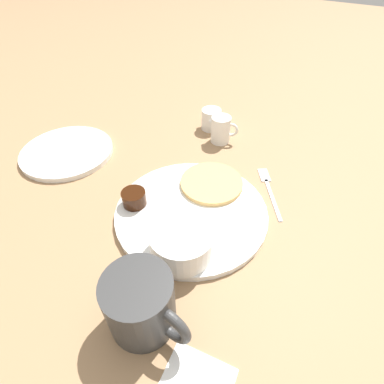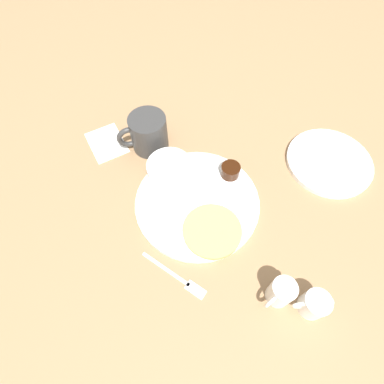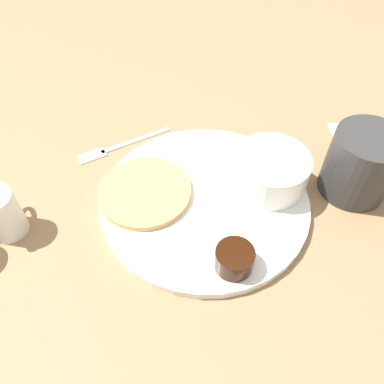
# 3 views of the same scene
# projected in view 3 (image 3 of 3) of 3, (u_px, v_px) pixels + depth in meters

# --- Properties ---
(ground_plane) EXTENTS (4.00, 4.00, 0.00)m
(ground_plane) POSITION_uv_depth(u_px,v_px,m) (204.00, 203.00, 0.51)
(ground_plane) COLOR #93704C
(plate) EXTENTS (0.28, 0.28, 0.01)m
(plate) POSITION_uv_depth(u_px,v_px,m) (205.00, 200.00, 0.51)
(plate) COLOR white
(plate) RESTS_ON ground_plane
(pancake_stack) EXTENTS (0.12, 0.12, 0.01)m
(pancake_stack) POSITION_uv_depth(u_px,v_px,m) (144.00, 194.00, 0.50)
(pancake_stack) COLOR tan
(pancake_stack) RESTS_ON plate
(bowl) EXTENTS (0.10, 0.10, 0.05)m
(bowl) POSITION_uv_depth(u_px,v_px,m) (270.00, 170.00, 0.50)
(bowl) COLOR white
(bowl) RESTS_ON plate
(syrup_cup) EXTENTS (0.05, 0.05, 0.03)m
(syrup_cup) POSITION_uv_depth(u_px,v_px,m) (234.00, 259.00, 0.42)
(syrup_cup) COLOR black
(syrup_cup) RESTS_ON plate
(butter_ramekin) EXTENTS (0.04, 0.04, 0.04)m
(butter_ramekin) POSITION_uv_depth(u_px,v_px,m) (286.00, 180.00, 0.50)
(butter_ramekin) COLOR white
(butter_ramekin) RESTS_ON plate
(coffee_mug) EXTENTS (0.09, 0.12, 0.09)m
(coffee_mug) POSITION_uv_depth(u_px,v_px,m) (361.00, 163.00, 0.49)
(coffee_mug) COLOR #333333
(coffee_mug) RESTS_ON ground_plane
(creamer_pitcher_near) EXTENTS (0.05, 0.07, 0.07)m
(creamer_pitcher_near) POSITION_uv_depth(u_px,v_px,m) (1.00, 213.00, 0.46)
(creamer_pitcher_near) COLOR white
(creamer_pitcher_near) RESTS_ON ground_plane
(fork) EXTENTS (0.13, 0.09, 0.00)m
(fork) POSITION_uv_depth(u_px,v_px,m) (114.00, 147.00, 0.58)
(fork) COLOR silver
(fork) RESTS_ON ground_plane
(napkin) EXTENTS (0.12, 0.09, 0.00)m
(napkin) POSITION_uv_depth(u_px,v_px,m) (370.00, 140.00, 0.59)
(napkin) COLOR white
(napkin) RESTS_ON ground_plane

